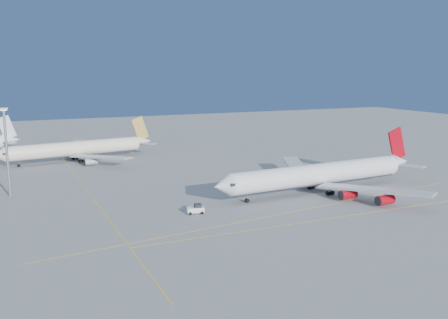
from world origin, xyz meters
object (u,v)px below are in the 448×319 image
pushback_tug (196,209)px  light_mast (6,145)px  airliner_etihad (79,148)px  airliner_virgin (322,174)px

pushback_tug → light_mast: bearing=149.5°
airliner_etihad → light_mast: light_mast is taller
airliner_virgin → pushback_tug: 40.51m
airliner_virgin → airliner_etihad: bearing=121.4°
light_mast → airliner_etihad: bearing=62.0°
airliner_etihad → light_mast: (-24.90, -46.80, 9.40)m
pushback_tug → light_mast: 55.01m
airliner_etihad → pushback_tug: 83.69m
pushback_tug → light_mast: light_mast is taller
airliner_virgin → airliner_etihad: airliner_virgin is taller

